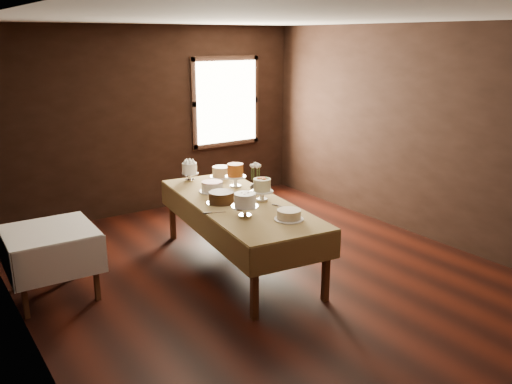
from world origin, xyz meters
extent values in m
cube|color=black|center=(0.00, 0.00, 0.00)|extent=(5.00, 6.00, 0.01)
cube|color=beige|center=(0.00, 0.00, 2.80)|extent=(5.00, 6.00, 0.01)
cube|color=black|center=(0.00, 3.00, 1.40)|extent=(5.00, 0.02, 2.80)
cube|color=black|center=(-2.50, 0.00, 1.40)|extent=(0.02, 6.00, 2.80)
cube|color=black|center=(2.50, 0.00, 1.40)|extent=(0.02, 6.00, 2.80)
cube|color=#FFEABF|center=(1.30, 2.94, 1.60)|extent=(1.10, 0.05, 1.30)
cube|color=#482A1A|center=(-0.65, -0.72, 0.36)|extent=(0.07, 0.07, 0.73)
cube|color=#482A1A|center=(-0.35, 1.66, 0.36)|extent=(0.07, 0.07, 0.73)
cube|color=#482A1A|center=(0.16, -0.82, 0.36)|extent=(0.07, 0.07, 0.73)
cube|color=#482A1A|center=(0.46, 1.56, 0.36)|extent=(0.07, 0.07, 0.73)
cube|color=#482A1A|center=(-0.10, 0.42, 0.77)|extent=(1.25, 2.62, 0.04)
cube|color=tan|center=(-0.10, 0.42, 0.79)|extent=(1.32, 2.68, 0.01)
cube|color=#482A1A|center=(-2.46, 0.55, 0.34)|extent=(0.05, 0.05, 0.68)
cube|color=#482A1A|center=(-2.43, 1.24, 0.34)|extent=(0.05, 0.05, 0.68)
cube|color=#482A1A|center=(-1.77, 0.53, 0.34)|extent=(0.05, 0.05, 0.68)
cube|color=#482A1A|center=(-1.74, 1.22, 0.34)|extent=(0.05, 0.05, 0.68)
cube|color=#482A1A|center=(-2.10, 0.88, 0.70)|extent=(0.82, 0.82, 0.04)
cube|color=white|center=(-2.10, 0.88, 0.73)|extent=(0.90, 0.90, 0.01)
cylinder|color=silver|center=(-0.12, 1.56, 0.85)|extent=(0.23, 0.23, 0.11)
cylinder|color=white|center=(-0.12, 1.56, 0.98)|extent=(0.22, 0.22, 0.13)
cylinder|color=white|center=(0.31, 1.48, 0.80)|extent=(0.31, 0.31, 0.01)
cylinder|color=tan|center=(0.31, 1.48, 0.88)|extent=(0.26, 0.26, 0.13)
cylinder|color=white|center=(-0.14, 0.94, 0.80)|extent=(0.32, 0.32, 0.01)
cylinder|color=white|center=(-0.14, 0.94, 0.86)|extent=(0.36, 0.36, 0.11)
cylinder|color=white|center=(0.21, 0.97, 0.87)|extent=(0.27, 0.27, 0.15)
cylinder|color=#B35819|center=(0.21, 0.97, 1.03)|extent=(0.26, 0.26, 0.16)
cylinder|color=silver|center=(-0.29, 0.48, 0.80)|extent=(0.35, 0.35, 0.01)
cylinder|color=#351C0A|center=(-0.29, 0.48, 0.87)|extent=(0.39, 0.39, 0.12)
cylinder|color=white|center=(0.16, 0.31, 0.86)|extent=(0.26, 0.26, 0.13)
cylinder|color=beige|center=(0.16, 0.31, 0.99)|extent=(0.27, 0.27, 0.14)
cylinder|color=silver|center=(-0.32, -0.06, 0.86)|extent=(0.29, 0.29, 0.13)
cylinder|color=white|center=(-0.32, -0.06, 1.00)|extent=(0.27, 0.27, 0.13)
cylinder|color=white|center=(-0.01, -0.41, 0.80)|extent=(0.31, 0.31, 0.01)
cylinder|color=beige|center=(-0.01, -0.41, 0.86)|extent=(0.35, 0.35, 0.10)
cube|color=silver|center=(-0.11, 0.12, 0.80)|extent=(0.24, 0.06, 0.01)
cube|color=silver|center=(0.20, -0.06, 0.80)|extent=(0.10, 0.24, 0.01)
cube|color=silver|center=(-0.11, 0.75, 0.80)|extent=(0.06, 0.24, 0.01)
cube|color=silver|center=(0.27, 0.69, 0.80)|extent=(0.23, 0.11, 0.01)
cube|color=silver|center=(-0.49, 0.19, 0.80)|extent=(0.23, 0.11, 0.01)
imported|color=#2D2823|center=(0.31, 0.66, 0.87)|extent=(0.16, 0.16, 0.14)
camera|label=1|loc=(-3.22, -4.49, 2.63)|focal=37.16mm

